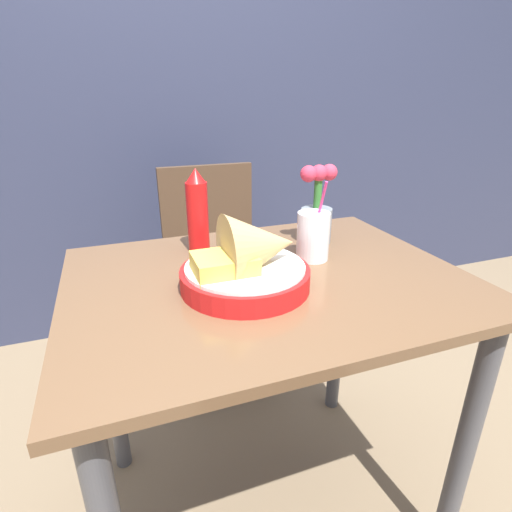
# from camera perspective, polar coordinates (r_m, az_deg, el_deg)

# --- Properties ---
(ground_plane) EXTENTS (12.00, 12.00, 0.00)m
(ground_plane) POSITION_cam_1_polar(r_m,az_deg,el_deg) (1.45, 1.34, -31.47)
(ground_plane) COLOR #7A664C
(wall_window) EXTENTS (7.00, 0.06, 2.60)m
(wall_window) POSITION_cam_1_polar(r_m,az_deg,el_deg) (2.06, -12.27, 25.40)
(wall_window) COLOR #2D334C
(wall_window) RESTS_ON ground_plane
(dining_table) EXTENTS (0.93, 0.71, 0.77)m
(dining_table) POSITION_cam_1_polar(r_m,az_deg,el_deg) (1.01, 1.67, -9.79)
(dining_table) COLOR brown
(dining_table) RESTS_ON ground_plane
(chair_far_window) EXTENTS (0.40, 0.40, 0.89)m
(chair_far_window) POSITION_cam_1_polar(r_m,az_deg,el_deg) (1.72, -6.04, 0.39)
(chair_far_window) COLOR #473323
(chair_far_window) RESTS_ON ground_plane
(food_basket) EXTENTS (0.29, 0.29, 0.17)m
(food_basket) POSITION_cam_1_polar(r_m,az_deg,el_deg) (0.87, -0.77, -0.89)
(food_basket) COLOR red
(food_basket) RESTS_ON dining_table
(ketchup_bottle) EXTENTS (0.06, 0.06, 0.23)m
(ketchup_bottle) POSITION_cam_1_polar(r_m,az_deg,el_deg) (1.07, -8.36, 6.23)
(ketchup_bottle) COLOR red
(ketchup_bottle) RESTS_ON dining_table
(drink_cup) EXTENTS (0.08, 0.08, 0.21)m
(drink_cup) POSITION_cam_1_polar(r_m,az_deg,el_deg) (1.04, 8.13, 2.63)
(drink_cup) COLOR silver
(drink_cup) RESTS_ON dining_table
(flower_vase) EXTENTS (0.11, 0.09, 0.22)m
(flower_vase) POSITION_cam_1_polar(r_m,az_deg,el_deg) (1.15, 8.67, 6.35)
(flower_vase) COLOR gray
(flower_vase) RESTS_ON dining_table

